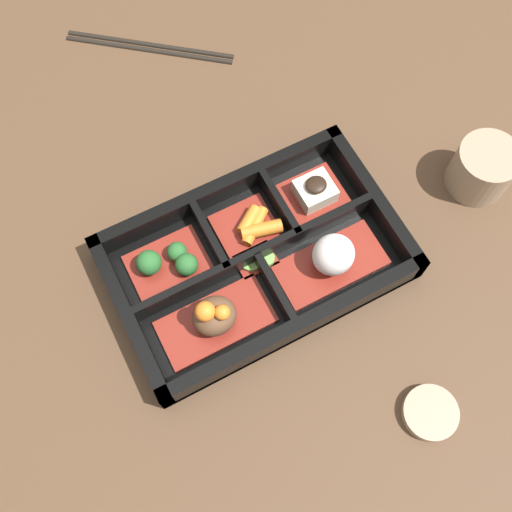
# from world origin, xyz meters

# --- Properties ---
(ground_plane) EXTENTS (3.00, 3.00, 0.00)m
(ground_plane) POSITION_xyz_m (0.00, 0.00, 0.00)
(ground_plane) COLOR #4C3523
(bento_base) EXTENTS (0.31, 0.20, 0.01)m
(bento_base) POSITION_xyz_m (0.00, 0.00, 0.01)
(bento_base) COLOR black
(bento_base) RESTS_ON ground_plane
(bento_rim) EXTENTS (0.31, 0.20, 0.04)m
(bento_rim) POSITION_xyz_m (-0.00, -0.00, 0.02)
(bento_rim) COLOR black
(bento_rim) RESTS_ON ground_plane
(bowl_rice) EXTENTS (0.12, 0.06, 0.06)m
(bowl_rice) POSITION_xyz_m (-0.07, 0.04, 0.03)
(bowl_rice) COLOR maroon
(bowl_rice) RESTS_ON bento_base
(bowl_stew) EXTENTS (0.12, 0.06, 0.06)m
(bowl_stew) POSITION_xyz_m (0.07, 0.04, 0.03)
(bowl_stew) COLOR maroon
(bowl_stew) RESTS_ON bento_base
(bowl_tofu) EXTENTS (0.07, 0.07, 0.03)m
(bowl_tofu) POSITION_xyz_m (-0.10, -0.04, 0.02)
(bowl_tofu) COLOR maroon
(bowl_tofu) RESTS_ON bento_base
(bowl_carrots) EXTENTS (0.07, 0.07, 0.02)m
(bowl_carrots) POSITION_xyz_m (-0.01, -0.04, 0.02)
(bowl_carrots) COLOR maroon
(bowl_carrots) RESTS_ON bento_base
(bowl_greens) EXTENTS (0.09, 0.07, 0.03)m
(bowl_greens) POSITION_xyz_m (0.09, -0.04, 0.02)
(bowl_greens) COLOR maroon
(bowl_greens) RESTS_ON bento_base
(bowl_pickles) EXTENTS (0.04, 0.03, 0.01)m
(bowl_pickles) POSITION_xyz_m (-0.00, 0.00, 0.02)
(bowl_pickles) COLOR maroon
(bowl_pickles) RESTS_ON bento_base
(tea_cup) EXTENTS (0.07, 0.07, 0.06)m
(tea_cup) POSITION_xyz_m (-0.28, 0.03, 0.03)
(tea_cup) COLOR gray
(tea_cup) RESTS_ON ground_plane
(chopsticks) EXTENTS (0.19, 0.15, 0.01)m
(chopsticks) POSITION_xyz_m (-0.02, -0.34, 0.00)
(chopsticks) COLOR black
(chopsticks) RESTS_ON ground_plane
(sauce_dish) EXTENTS (0.06, 0.06, 0.01)m
(sauce_dish) POSITION_xyz_m (-0.08, 0.23, 0.01)
(sauce_dish) COLOR gray
(sauce_dish) RESTS_ON ground_plane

